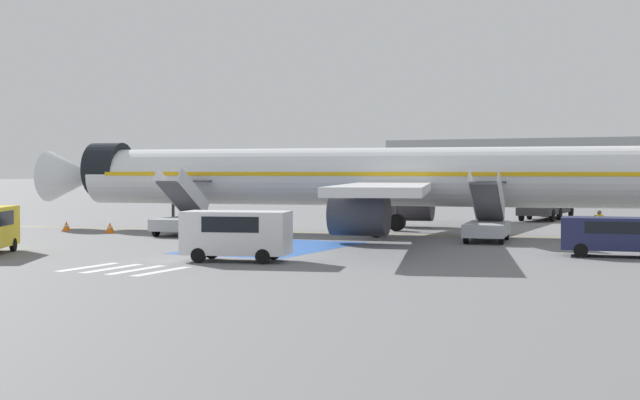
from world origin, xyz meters
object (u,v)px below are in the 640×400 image
object	(u,v)px
ground_crew_1	(594,228)
traffic_cone_1	(110,228)
boarding_stairs_forward	(183,218)
service_van_2	(614,233)
baggage_cart	(234,236)
fuel_tanker	(547,199)
service_van_0	(237,231)
traffic_cone_0	(66,226)
terminal_building	(631,167)
boarding_stairs_aft	(487,223)
ground_crew_0	(599,224)
airliner	(372,178)

from	to	relation	value
ground_crew_1	traffic_cone_1	xyz separation A→B (m)	(-28.86, -3.45, -0.57)
boarding_stairs_forward	service_van_2	world-z (taller)	boarding_stairs_forward
baggage_cart	fuel_tanker	bearing A→B (deg)	41.95
service_van_0	traffic_cone_0	xyz separation A→B (m)	(-19.93, 11.97, -0.98)
boarding_stairs_forward	terminal_building	size ratio (longest dim) A/B	0.07
boarding_stairs_aft	service_van_0	distance (m)	16.68
service_van_0	service_van_2	world-z (taller)	service_van_0
fuel_tanker	ground_crew_0	bearing A→B (deg)	-71.59
traffic_cone_0	terminal_building	world-z (taller)	terminal_building
terminal_building	fuel_tanker	bearing A→B (deg)	-89.22
ground_crew_0	service_van_2	bearing A→B (deg)	43.52
ground_crew_1	terminal_building	size ratio (longest dim) A/B	0.02
ground_crew_0	terminal_building	size ratio (longest dim) A/B	0.02
airliner	boarding_stairs_forward	distance (m)	11.92
boarding_stairs_aft	traffic_cone_0	distance (m)	27.10
service_van_0	traffic_cone_1	bearing A→B (deg)	39.06
boarding_stairs_forward	traffic_cone_0	size ratio (longest dim) A/B	8.66
airliner	ground_crew_0	bearing A→B (deg)	-105.50
fuel_tanker	traffic_cone_1	world-z (taller)	fuel_tanker
boarding_stairs_aft	ground_crew_1	bearing A→B (deg)	-9.20
ground_crew_1	airliner	bearing A→B (deg)	-16.70
terminal_building	ground_crew_0	bearing A→B (deg)	-84.81
traffic_cone_1	fuel_tanker	bearing A→B (deg)	52.59
boarding_stairs_aft	traffic_cone_1	distance (m)	23.41
fuel_tanker	ground_crew_1	xyz separation A→B (m)	(7.30, -24.73, -0.74)
service_van_0	boarding_stairs_forward	bearing A→B (deg)	27.02
boarding_stairs_aft	ground_crew_1	world-z (taller)	boarding_stairs_aft
airliner	ground_crew_0	distance (m)	14.14
boarding_stairs_aft	terminal_building	bearing A→B (deg)	82.58
service_van_2	ground_crew_1	distance (m)	6.17
fuel_tanker	ground_crew_1	distance (m)	25.80
ground_crew_0	ground_crew_1	world-z (taller)	ground_crew_0
boarding_stairs_aft	ground_crew_0	xyz separation A→B (m)	(5.74, 1.54, 0.02)
fuel_tanker	traffic_cone_0	distance (m)	37.69
traffic_cone_1	ground_crew_1	bearing A→B (deg)	6.82
ground_crew_0	ground_crew_1	size ratio (longest dim) A/B	1.12
fuel_tanker	traffic_cone_0	xyz separation A→B (m)	(-25.32, -27.89, -1.33)
boarding_stairs_forward	service_van_2	size ratio (longest dim) A/B	1.13
airliner	traffic_cone_0	xyz separation A→B (m)	(-18.82, -6.30, -3.17)
baggage_cart	ground_crew_1	world-z (taller)	ground_crew_1
service_van_2	ground_crew_1	world-z (taller)	service_van_2
fuel_tanker	baggage_cart	size ratio (longest dim) A/B	3.58
boarding_stairs_forward	traffic_cone_0	bearing A→B (deg)	173.10
service_van_0	traffic_cone_0	distance (m)	23.27
ground_crew_0	fuel_tanker	bearing A→B (deg)	-131.64
service_van_0	terminal_building	size ratio (longest dim) A/B	0.07
boarding_stairs_forward	ground_crew_1	world-z (taller)	boarding_stairs_forward
baggage_cart	terminal_building	xyz separation A→B (m)	(10.53, 97.66, 4.16)
fuel_tanker	service_van_2	bearing A→B (deg)	-72.75
ground_crew_0	traffic_cone_0	size ratio (longest dim) A/B	2.81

